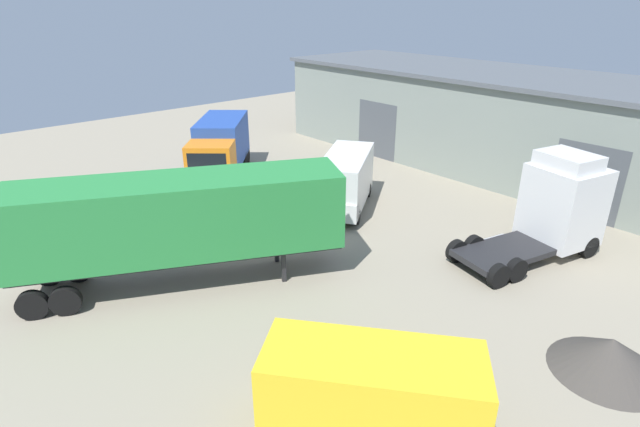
# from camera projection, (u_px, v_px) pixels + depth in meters

# --- Properties ---
(ground_plane) EXTENTS (60.00, 60.00, 0.00)m
(ground_plane) POSITION_uv_depth(u_px,v_px,m) (260.00, 260.00, 20.14)
(ground_plane) COLOR gray
(warehouse_building) EXTENTS (30.72, 9.14, 5.69)m
(warehouse_building) POSITION_uv_depth(u_px,v_px,m) (507.00, 122.00, 30.10)
(warehouse_building) COLOR gray
(warehouse_building) RESTS_ON ground_plane
(tractor_unit_white) EXTENTS (3.85, 6.47, 4.20)m
(tractor_unit_white) POSITION_uv_depth(u_px,v_px,m) (555.00, 207.00, 20.08)
(tractor_unit_white) COLOR silver
(tractor_unit_white) RESTS_ON ground_plane
(container_trailer_green) EXTENTS (7.41, 11.28, 4.06)m
(container_trailer_green) POSITION_uv_depth(u_px,v_px,m) (178.00, 219.00, 17.52)
(container_trailer_green) COLOR #28843D
(container_trailer_green) RESTS_ON ground_plane
(box_truck_orange) EXTENTS (6.63, 6.29, 3.29)m
(box_truck_orange) POSITION_uv_depth(u_px,v_px,m) (220.00, 146.00, 28.74)
(box_truck_orange) COLOR orange
(box_truck_orange) RESTS_ON ground_plane
(delivery_van_white) EXTENTS (4.71, 5.49, 2.76)m
(delivery_van_white) POSITION_uv_depth(u_px,v_px,m) (345.00, 181.00, 24.44)
(delivery_van_white) COLOR silver
(delivery_van_white) RESTS_ON ground_plane
(delivery_van_yellow) EXTENTS (5.26, 4.77, 2.46)m
(delivery_van_yellow) POSITION_uv_depth(u_px,v_px,m) (379.00, 395.00, 11.45)
(delivery_van_yellow) COLOR yellow
(delivery_van_yellow) RESTS_ON ground_plane
(gravel_pile) EXTENTS (3.13, 3.13, 1.09)m
(gravel_pile) POSITION_uv_depth(u_px,v_px,m) (610.00, 355.00, 13.93)
(gravel_pile) COLOR #423D38
(gravel_pile) RESTS_ON ground_plane
(oil_drum) EXTENTS (0.58, 0.58, 0.88)m
(oil_drum) POSITION_uv_depth(u_px,v_px,m) (243.00, 205.00, 24.31)
(oil_drum) COLOR black
(oil_drum) RESTS_ON ground_plane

